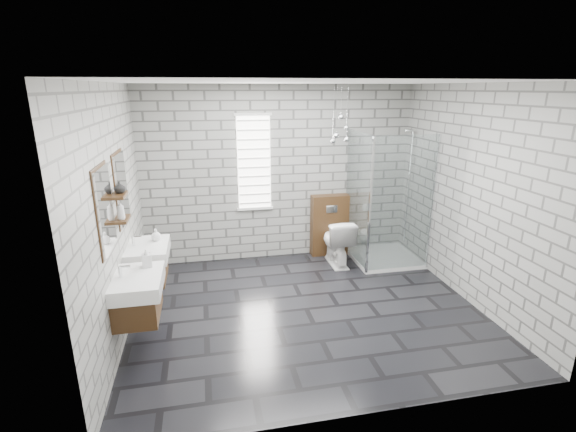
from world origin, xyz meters
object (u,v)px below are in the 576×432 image
object	(u,v)px
vanity_right	(145,252)
shower_enclosure	(383,232)
toilet	(337,241)
cistern_panel	(329,225)
vanity_left	(134,285)

from	to	relation	value
vanity_right	shower_enclosure	size ratio (longest dim) A/B	0.77
shower_enclosure	vanity_right	bearing A→B (deg)	-167.04
toilet	shower_enclosure	bearing A→B (deg)	171.59
shower_enclosure	toilet	size ratio (longest dim) A/B	2.77
cistern_panel	shower_enclosure	size ratio (longest dim) A/B	0.49
vanity_right	toilet	distance (m)	2.88
vanity_right	shower_enclosure	world-z (taller)	shower_enclosure
vanity_left	vanity_right	distance (m)	0.87
cistern_panel	toilet	world-z (taller)	cistern_panel
vanity_right	cistern_panel	world-z (taller)	vanity_right
toilet	cistern_panel	bearing A→B (deg)	-89.95
cistern_panel	toilet	distance (m)	0.43
shower_enclosure	toilet	bearing A→B (deg)	171.54
cistern_panel	toilet	bearing A→B (deg)	-90.00
vanity_left	cistern_panel	bearing A→B (deg)	38.79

